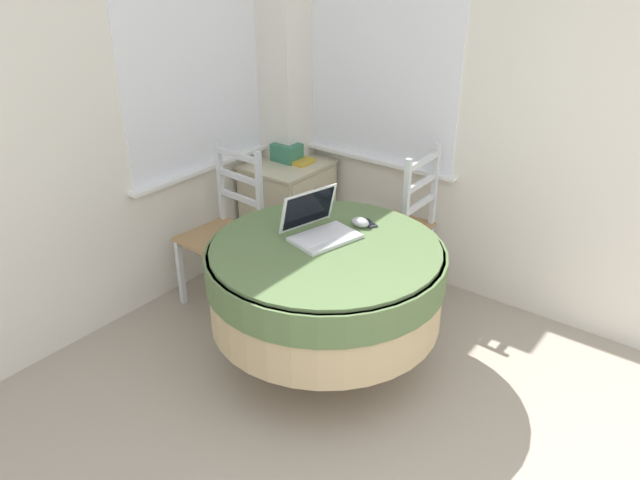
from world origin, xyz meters
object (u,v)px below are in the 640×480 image
Objects in this scene: round_dining_table at (325,278)px; book_on_cabinet at (297,160)px; laptop at (319,227)px; dining_chair_near_back_window at (225,232)px; storage_box at (287,152)px; dining_chair_near_right_window at (398,226)px; cell_phone at (369,223)px; computer_mouse at (360,222)px; corner_cabinet at (288,209)px.

round_dining_table is 1.38m from book_on_cabinet.
laptop is 0.90m from dining_chair_near_back_window.
storage_box reaches higher than round_dining_table.
dining_chair_near_back_window is at bearing 81.87° from laptop.
round_dining_table is 0.93m from dining_chair_near_right_window.
cell_phone is 1.00m from dining_chair_near_back_window.
dining_chair_near_back_window is (-0.16, 0.95, -0.28)m from cell_phone.
dining_chair_near_back_window is (-0.10, 0.93, -0.30)m from computer_mouse.
round_dining_table is at bearing -131.98° from storage_box.
storage_box is (0.88, 0.96, -0.03)m from laptop.
storage_box is at bearing 88.50° from dining_chair_near_right_window.
storage_box is (0.60, 1.08, 0.01)m from cell_phone.
laptop is 3.89× the size of computer_mouse.
laptop is at bearing 154.23° from computer_mouse.
computer_mouse is 0.10× the size of dining_chair_near_back_window.
round_dining_table is at bearing 177.79° from computer_mouse.
computer_mouse is 1.26m from corner_cabinet.
dining_chair_near_right_window is (0.63, 0.12, -0.30)m from computer_mouse.
dining_chair_near_back_window is 0.81m from book_on_cabinet.
computer_mouse is 0.06m from cell_phone.
round_dining_table is at bearing -134.75° from book_on_cabinet.
laptop is at bearing -132.49° from storage_box.
computer_mouse is at bearing -168.82° from dining_chair_near_right_window.
dining_chair_near_right_window is at bearing 7.00° from round_dining_table.
dining_chair_near_right_window is at bearing -92.87° from book_on_cabinet.
laptop is 0.25m from computer_mouse.
book_on_cabinet is at bearing -76.75° from storage_box.
book_on_cabinet is (0.06, -0.04, 0.36)m from corner_cabinet.
laptop is 0.39× the size of dining_chair_near_back_window.
dining_chair_near_right_window is 0.98m from storage_box.
dining_chair_near_back_window reaches higher than laptop.
storage_box reaches higher than book_on_cabinet.
cell_phone is 1.18m from book_on_cabinet.
dining_chair_near_back_window is 1.00× the size of dining_chair_near_right_window.
dining_chair_near_back_window is (0.19, 0.92, -0.09)m from round_dining_table.
laptop is 0.31m from cell_phone.
corner_cabinet is (0.83, 0.92, -0.44)m from laptop.
laptop is 1.31m from corner_cabinet.
round_dining_table is 0.36m from computer_mouse.
round_dining_table is 1.43m from storage_box.
dining_chair_near_right_window is 1.43× the size of corner_cabinet.
storage_box is (0.65, 1.06, -0.01)m from computer_mouse.
laptop is (0.07, 0.10, 0.23)m from round_dining_table.
computer_mouse is at bearing 162.79° from cell_phone.
corner_cabinet is (0.61, 1.02, -0.42)m from computer_mouse.
dining_chair_near_back_window is 1.09m from dining_chair_near_right_window.
corner_cabinet is (0.71, 0.09, -0.12)m from dining_chair_near_back_window.
cell_phone is at bearing -166.14° from dining_chair_near_right_window.
round_dining_table is at bearing -131.70° from corner_cabinet.
laptop is 0.91m from dining_chair_near_right_window.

